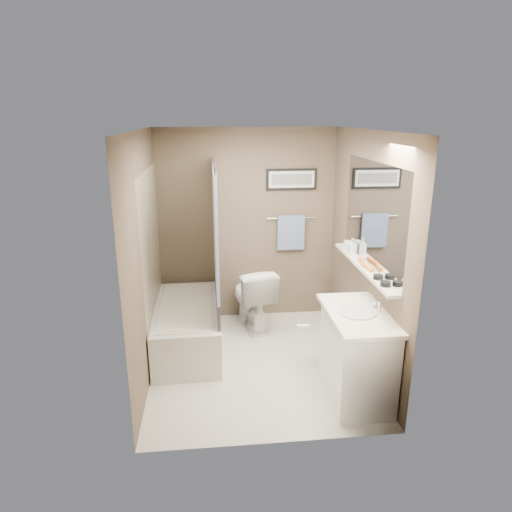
{
  "coord_description": "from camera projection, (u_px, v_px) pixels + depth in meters",
  "views": [
    {
      "loc": [
        -0.47,
        -4.29,
        2.53
      ],
      "look_at": [
        0.0,
        0.15,
        1.15
      ],
      "focal_mm": 32.0,
      "sensor_mm": 36.0,
      "label": 1
    }
  ],
  "objects": [
    {
      "name": "mirror",
      "position": [
        373.0,
        215.0,
        4.35
      ],
      "size": [
        0.02,
        1.6,
        1.0
      ],
      "primitive_type": "cube",
      "color": "silver",
      "rests_on": "wall_right"
    },
    {
      "name": "hair_brush_back",
      "position": [
        363.0,
        262.0,
        4.52
      ],
      "size": [
        0.07,
        0.22,
        0.04
      ],
      "primitive_type": "cylinder",
      "rotation": [
        1.57,
        0.0,
        -0.12
      ],
      "color": "#DE551F",
      "rests_on": "shelf"
    },
    {
      "name": "bathtub",
      "position": [
        187.0,
        327.0,
        5.13
      ],
      "size": [
        0.73,
        1.52,
        0.5
      ],
      "primitive_type": "cube",
      "rotation": [
        0.0,
        0.0,
        0.02
      ],
      "color": "silver",
      "rests_on": "ground"
    },
    {
      "name": "soap_bottle",
      "position": [
        352.0,
        246.0,
        4.84
      ],
      "size": [
        0.08,
        0.08,
        0.17
      ],
      "primitive_type": "imported",
      "rotation": [
        0.0,
        0.0,
        0.02
      ],
      "color": "#999999",
      "rests_on": "shelf"
    },
    {
      "name": "tub_rim",
      "position": [
        186.0,
        306.0,
        5.06
      ],
      "size": [
        0.56,
        1.36,
        0.02
      ],
      "primitive_type": "cube",
      "color": "silver",
      "rests_on": "bathtub"
    },
    {
      "name": "ceiling",
      "position": [
        258.0,
        132.0,
        4.16
      ],
      "size": [
        2.2,
        2.5,
        0.04
      ],
      "primitive_type": "cube",
      "color": "white",
      "rests_on": "wall_back"
    },
    {
      "name": "wall_back",
      "position": [
        247.0,
        227.0,
        5.68
      ],
      "size": [
        2.2,
        0.04,
        2.4
      ],
      "primitive_type": "cube",
      "color": "brown",
      "rests_on": "ground"
    },
    {
      "name": "candle_bowl_near",
      "position": [
        385.0,
        284.0,
        3.94
      ],
      "size": [
        0.09,
        0.09,
        0.04
      ],
      "primitive_type": "cylinder",
      "color": "black",
      "rests_on": "shelf"
    },
    {
      "name": "countertop",
      "position": [
        358.0,
        315.0,
        4.09
      ],
      "size": [
        0.54,
        0.96,
        0.04
      ],
      "primitive_type": "cube",
      "color": "white",
      "rests_on": "vanity"
    },
    {
      "name": "candle_bowl_far",
      "position": [
        378.0,
        277.0,
        4.11
      ],
      "size": [
        0.09,
        0.09,
        0.04
      ],
      "primitive_type": "cylinder",
      "color": "black",
      "rests_on": "shelf"
    },
    {
      "name": "door",
      "position": [
        347.0,
        327.0,
        3.45
      ],
      "size": [
        0.8,
        0.02,
        2.0
      ],
      "primitive_type": "cube",
      "color": "silver",
      "rests_on": "wall_front"
    },
    {
      "name": "art_mat",
      "position": [
        292.0,
        179.0,
        5.55
      ],
      "size": [
        0.56,
        0.0,
        0.2
      ],
      "primitive_type": "cube",
      "color": "white",
      "rests_on": "art_frame"
    },
    {
      "name": "ground",
      "position": [
        257.0,
        363.0,
        4.87
      ],
      "size": [
        2.5,
        2.5,
        0.0
      ],
      "primitive_type": "plane",
      "color": "silver",
      "rests_on": "ground"
    },
    {
      "name": "towel",
      "position": [
        291.0,
        232.0,
        5.73
      ],
      "size": [
        0.34,
        0.05,
        0.44
      ],
      "primitive_type": "cube",
      "color": "#90AAD2",
      "rests_on": "towel_bar"
    },
    {
      "name": "door_handle",
      "position": [
        303.0,
        326.0,
        3.46
      ],
      "size": [
        0.1,
        0.02,
        0.02
      ],
      "primitive_type": "cylinder",
      "rotation": [
        0.0,
        1.57,
        0.0
      ],
      "color": "silver",
      "rests_on": "door"
    },
    {
      "name": "sink_basin",
      "position": [
        357.0,
        312.0,
        4.08
      ],
      "size": [
        0.34,
        0.34,
        0.01
      ],
      "primitive_type": "cylinder",
      "color": "silver",
      "rests_on": "countertop"
    },
    {
      "name": "art_image",
      "position": [
        292.0,
        179.0,
        5.55
      ],
      "size": [
        0.5,
        0.0,
        0.13
      ],
      "primitive_type": "cube",
      "color": "#595959",
      "rests_on": "art_mat"
    },
    {
      "name": "glass_jar",
      "position": [
        347.0,
        245.0,
        5.0
      ],
      "size": [
        0.08,
        0.08,
        0.1
      ],
      "primitive_type": "cylinder",
      "color": "silver",
      "rests_on": "shelf"
    },
    {
      "name": "hair_brush_front",
      "position": [
        367.0,
        267.0,
        4.38
      ],
      "size": [
        0.07,
        0.22,
        0.04
      ],
      "primitive_type": "cylinder",
      "rotation": [
        1.57,
        0.0,
        0.14
      ],
      "color": "orange",
      "rests_on": "shelf"
    },
    {
      "name": "toilet",
      "position": [
        252.0,
        297.0,
        5.6
      ],
      "size": [
        0.6,
        0.85,
        0.79
      ],
      "primitive_type": "imported",
      "rotation": [
        0.0,
        0.0,
        3.36
      ],
      "color": "white",
      "rests_on": "ground"
    },
    {
      "name": "art_frame",
      "position": [
        291.0,
        179.0,
        5.57
      ],
      "size": [
        0.62,
        0.02,
        0.26
      ],
      "primitive_type": "cube",
      "color": "black",
      "rests_on": "wall_back"
    },
    {
      "name": "pink_comb",
      "position": [
        358.0,
        260.0,
        4.65
      ],
      "size": [
        0.05,
        0.16,
        0.01
      ],
      "primitive_type": "cube",
      "rotation": [
        0.0,
        0.0,
        -0.12
      ],
      "color": "pink",
      "rests_on": "shelf"
    },
    {
      "name": "wall_front",
      "position": [
        276.0,
        305.0,
        3.34
      ],
      "size": [
        2.2,
        0.04,
        2.4
      ],
      "primitive_type": "cube",
      "color": "brown",
      "rests_on": "ground"
    },
    {
      "name": "faucet_spout",
      "position": [
        379.0,
        306.0,
        4.09
      ],
      "size": [
        0.02,
        0.02,
        0.1
      ],
      "primitive_type": "cylinder",
      "color": "silver",
      "rests_on": "countertop"
    },
    {
      "name": "wall_left",
      "position": [
        147.0,
        259.0,
        4.4
      ],
      "size": [
        0.04,
        2.5,
        2.4
      ],
      "primitive_type": "cube",
      "color": "brown",
      "rests_on": "ground"
    },
    {
      "name": "vanity",
      "position": [
        356.0,
        356.0,
        4.21
      ],
      "size": [
        0.53,
        0.92,
        0.8
      ],
      "primitive_type": "cube",
      "rotation": [
        0.0,
        0.0,
        -0.04
      ],
      "color": "white",
      "rests_on": "ground"
    },
    {
      "name": "shelf",
      "position": [
        363.0,
        267.0,
        4.5
      ],
      "size": [
        0.12,
        1.6,
        0.03
      ],
      "primitive_type": "cube",
      "color": "silver",
      "rests_on": "wall_right"
    },
    {
      "name": "faucet_knob",
      "position": [
        375.0,
        304.0,
        4.19
      ],
      "size": [
        0.05,
        0.05,
        0.05
      ],
      "primitive_type": "sphere",
      "color": "white",
      "rests_on": "countertop"
    },
    {
      "name": "curtain_lower",
      "position": [
        217.0,
        296.0,
        5.13
      ],
      "size": [
        0.03,
        1.45,
        0.36
      ],
      "primitive_type": "cube",
      "color": "#2D294D",
      "rests_on": "curtain_rod"
    },
    {
      "name": "curtain_rod",
      "position": [
        214.0,
        164.0,
        4.7
      ],
      "size": [
        0.02,
        1.55,
        0.02
      ],
      "primitive_type": "cylinder",
      "rotation": [
        1.57,
        0.0,
        0.0
      ],
      "color": "silver",
      "rests_on": "wall_left"
    },
    {
      "name": "curtain_upper",
      "position": [
        216.0,
        225.0,
        4.89
      ],
      "size": [
        0.03,
        1.45,
        1.28
      ],
      "primitive_type": "cube",
      "color": "white",
      "rests_on": "curtain_rod"
    },
    {
      "name": "wall_right",
      "position": [
        363.0,
        252.0,
        4.62
      ],
      "size": [
        0.04,
        2.5,
        2.4
      ],
      "primitive_type": "cube",
      "color": "brown",
      "rests_on": "ground"
    },
    {
      "name": "tile_surround",
      "position": [
        153.0,
        263.0,
        4.94
      ],
      "size": [
        0.02,
        1.55,
        2.0
      ],
      "primitive_type": "cube",
      "color": "tan",
      "rests_on": "wall_left"
    },
    {
      "name": "towel_bar",
      "position": [
        291.0,
        218.0,
        5.69
      ],
      "size": [
        0.6,
        0.02,
        0.02
      ],
      "primitive_type": "cylinder",
      "rotation": [
        0.0,
        1.57,
        0.0
      ],
      "color": "silver",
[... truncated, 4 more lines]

